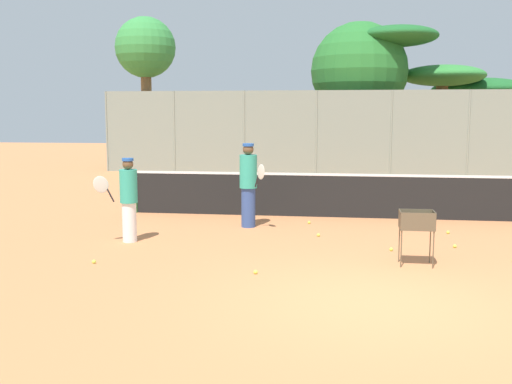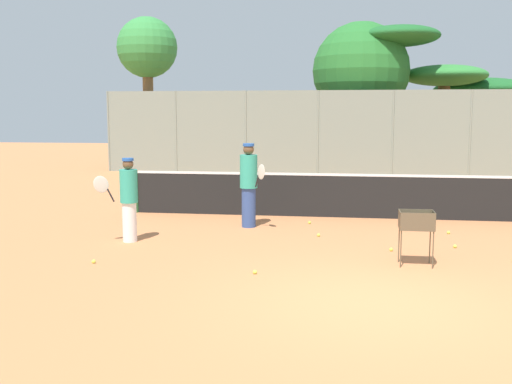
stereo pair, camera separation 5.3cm
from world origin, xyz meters
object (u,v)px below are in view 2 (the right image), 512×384
(parked_car, at_px, (326,154))
(player_white_outfit, at_px, (128,199))
(tennis_net, at_px, (362,195))
(ball_cart, at_px, (418,225))
(player_red_cap, at_px, (249,184))

(parked_car, bearing_deg, player_white_outfit, -101.58)
(tennis_net, xyz_separation_m, parked_car, (-1.23, 13.06, 0.10))
(tennis_net, distance_m, player_white_outfit, 5.71)
(tennis_net, distance_m, ball_cart, 4.53)
(tennis_net, bearing_deg, parked_car, 95.39)
(player_white_outfit, xyz_separation_m, parked_car, (3.37, 16.42, -0.20))
(parked_car, bearing_deg, tennis_net, -84.61)
(ball_cart, xyz_separation_m, parked_car, (-2.02, 17.52, -0.03))
(tennis_net, bearing_deg, ball_cart, -79.97)
(player_white_outfit, xyz_separation_m, player_red_cap, (2.09, 1.85, 0.10))
(player_white_outfit, bearing_deg, parked_car, -134.09)
(player_red_cap, relative_size, parked_car, 0.44)
(player_white_outfit, xyz_separation_m, ball_cart, (5.39, -1.10, -0.17))
(tennis_net, height_order, parked_car, parked_car)
(player_white_outfit, relative_size, parked_car, 0.39)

